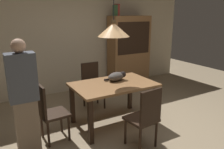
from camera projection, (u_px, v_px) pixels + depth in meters
ground at (138, 135)px, 3.62m from camera, size 10.00×10.00×0.00m
back_wall at (75, 33)px, 5.45m from camera, size 6.40×0.10×2.90m
dining_table at (113, 89)px, 3.84m from camera, size 1.40×0.90×0.75m
chair_left_side at (49, 110)px, 3.33m from camera, size 0.43×0.43×0.93m
chair_near_front at (145, 116)px, 3.15m from camera, size 0.44×0.44×0.93m
chair_far_back at (92, 83)px, 4.61m from camera, size 0.40×0.40×0.93m
cat_sleeping at (117, 76)px, 3.97m from camera, size 0.40×0.30×0.16m
pendant_lamp at (114, 29)px, 3.57m from camera, size 0.52×0.52×1.30m
hutch_bookcase at (129, 52)px, 5.98m from camera, size 1.12×0.45×1.85m
book_green_slim at (115, 10)px, 5.48m from camera, size 0.03×0.20×0.26m
book_red_tall at (117, 10)px, 5.50m from camera, size 0.04×0.22×0.28m
person_standing at (24, 100)px, 2.94m from camera, size 0.36×0.22×1.62m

